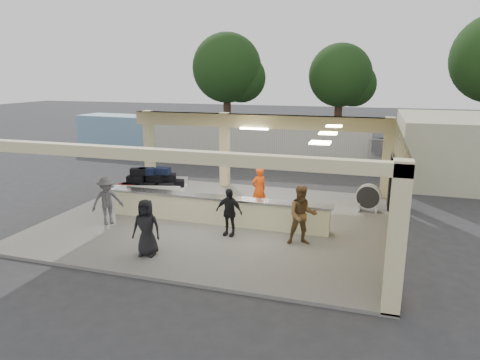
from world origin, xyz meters
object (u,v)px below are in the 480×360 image
(baggage_handler, at_px, (259,190))
(container_blue, at_px, (145,135))
(car_white_a, at_px, (450,158))
(drum_fan, at_px, (368,197))
(car_dark, at_px, (398,148))
(luggage_cart, at_px, (151,184))
(passenger_a, at_px, (302,215))
(passenger_d, at_px, (146,228))
(passenger_b, at_px, (229,212))
(baggage_counter, at_px, (216,210))
(passenger_c, at_px, (107,201))
(container_white, at_px, (261,141))

(baggage_handler, xyz_separation_m, container_blue, (-10.94, 10.69, 0.27))
(baggage_handler, relative_size, car_white_a, 0.37)
(drum_fan, bearing_deg, car_dark, 89.35)
(luggage_cart, distance_m, baggage_handler, 4.43)
(drum_fan, distance_m, passenger_a, 4.51)
(passenger_a, height_order, car_dark, passenger_a)
(drum_fan, bearing_deg, passenger_d, -127.46)
(passenger_b, bearing_deg, container_blue, 136.06)
(baggage_counter, xyz_separation_m, drum_fan, (5.16, 3.01, 0.09))
(drum_fan, bearing_deg, luggage_cart, -161.89)
(baggage_handler, height_order, passenger_d, baggage_handler)
(passenger_c, bearing_deg, container_blue, 64.11)
(passenger_a, bearing_deg, passenger_d, -169.88)
(passenger_b, height_order, container_white, container_white)
(car_white_a, bearing_deg, passenger_c, 149.82)
(passenger_a, xyz_separation_m, passenger_b, (-2.40, 0.05, -0.15))
(drum_fan, distance_m, passenger_d, 8.73)
(container_white, bearing_deg, luggage_cart, -104.43)
(passenger_c, distance_m, passenger_d, 3.34)
(drum_fan, bearing_deg, car_white_a, 72.85)
(drum_fan, relative_size, car_white_a, 0.22)
(baggage_counter, distance_m, passenger_d, 3.38)
(passenger_b, bearing_deg, car_dark, 77.60)
(passenger_d, relative_size, container_blue, 0.18)
(passenger_b, distance_m, car_dark, 17.49)
(car_white_a, bearing_deg, passenger_a, 168.77)
(drum_fan, height_order, passenger_a, passenger_a)
(baggage_counter, distance_m, container_white, 11.40)
(car_white_a, bearing_deg, passenger_b, 160.88)
(baggage_counter, bearing_deg, passenger_b, -50.37)
(baggage_counter, relative_size, passenger_b, 5.14)
(container_blue, bearing_deg, passenger_c, -61.41)
(container_blue, bearing_deg, car_dark, 14.59)
(passenger_b, distance_m, car_white_a, 16.09)
(passenger_c, bearing_deg, container_white, 29.13)
(passenger_b, xyz_separation_m, passenger_d, (-1.78, -2.22, 0.05))
(baggage_handler, distance_m, car_white_a, 13.72)
(baggage_counter, xyz_separation_m, car_dark, (6.79, 15.43, 0.07))
(baggage_handler, height_order, container_white, container_white)
(passenger_d, xyz_separation_m, car_white_a, (10.37, 15.82, -0.26))
(car_white_a, bearing_deg, drum_fan, 169.12)
(baggage_counter, xyz_separation_m, car_white_a, (9.42, 12.59, 0.10))
(passenger_b, bearing_deg, car_white_a, 65.25)
(baggage_counter, xyz_separation_m, passenger_c, (-3.61, -1.23, 0.37))
(car_dark, height_order, container_white, container_white)
(passenger_a, bearing_deg, car_dark, 60.52)
(drum_fan, distance_m, container_white, 10.53)
(passenger_c, height_order, passenger_d, passenger_c)
(drum_fan, height_order, baggage_handler, baggage_handler)
(passenger_d, bearing_deg, passenger_c, 134.38)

